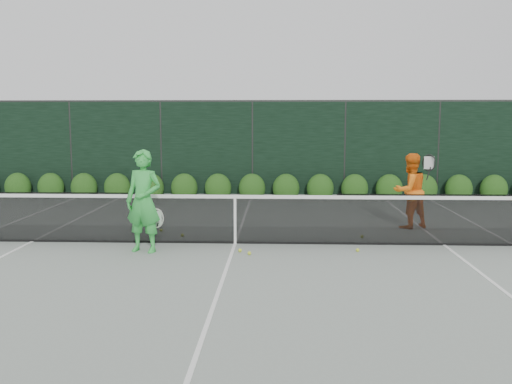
{
  "coord_description": "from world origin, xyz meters",
  "views": [
    {
      "loc": [
        0.85,
        -11.09,
        2.48
      ],
      "look_at": [
        0.4,
        0.3,
        1.0
      ],
      "focal_mm": 40.0,
      "sensor_mm": 36.0,
      "label": 1
    }
  ],
  "objects": [
    {
      "name": "ground",
      "position": [
        0.0,
        0.0,
        0.0
      ],
      "size": [
        80.0,
        80.0,
        0.0
      ],
      "primitive_type": "plane",
      "color": "gray",
      "rests_on": "ground"
    },
    {
      "name": "tennis_net",
      "position": [
        -0.02,
        0.0,
        0.53
      ],
      "size": [
        12.9,
        0.1,
        1.07
      ],
      "color": "black",
      "rests_on": "ground"
    },
    {
      "name": "player_woman",
      "position": [
        -1.64,
        -0.74,
        0.95
      ],
      "size": [
        0.79,
        0.62,
        1.91
      ],
      "rotation": [
        0.0,
        0.0,
        -0.26
      ],
      "color": "green",
      "rests_on": "ground"
    },
    {
      "name": "player_man",
      "position": [
        3.83,
        1.79,
        0.85
      ],
      "size": [
        1.02,
        0.93,
        1.7
      ],
      "rotation": [
        0.0,
        0.0,
        3.57
      ],
      "color": "orange",
      "rests_on": "ground"
    },
    {
      "name": "court_lines",
      "position": [
        0.0,
        0.0,
        0.01
      ],
      "size": [
        11.03,
        23.83,
        0.01
      ],
      "color": "white",
      "rests_on": "ground"
    },
    {
      "name": "windscreen_fence",
      "position": [
        0.0,
        -2.71,
        1.51
      ],
      "size": [
        32.0,
        21.07,
        3.06
      ],
      "color": "black",
      "rests_on": "ground"
    },
    {
      "name": "hedge_row",
      "position": [
        -0.0,
        7.15,
        0.23
      ],
      "size": [
        31.66,
        0.65,
        0.94
      ],
      "color": "#13360E",
      "rests_on": "ground"
    },
    {
      "name": "tennis_balls",
      "position": [
        0.42,
        0.01,
        0.03
      ],
      "size": [
        4.39,
        2.14,
        0.07
      ],
      "color": "#C6D830",
      "rests_on": "ground"
    }
  ]
}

